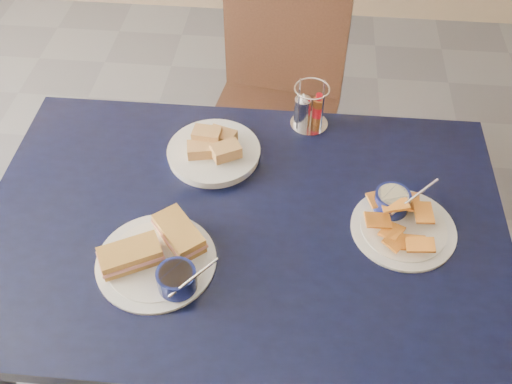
# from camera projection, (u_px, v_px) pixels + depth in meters

# --- Properties ---
(dining_table) EXTENTS (1.33, 0.89, 0.75)m
(dining_table) POSITION_uv_depth(u_px,v_px,m) (243.00, 236.00, 1.47)
(dining_table) COLOR black
(dining_table) RESTS_ON ground
(chair_far) EXTENTS (0.51, 0.49, 0.95)m
(chair_far) POSITION_uv_depth(u_px,v_px,m) (274.00, 90.00, 2.11)
(chair_far) COLOR black
(chair_far) RESTS_ON ground
(sandwich_plate) EXTENTS (0.31, 0.29, 0.12)m
(sandwich_plate) POSITION_uv_depth(u_px,v_px,m) (159.00, 256.00, 1.33)
(sandwich_plate) COLOR white
(sandwich_plate) RESTS_ON dining_table
(plantain_plate) EXTENTS (0.26, 0.26, 0.12)m
(plantain_plate) POSITION_uv_depth(u_px,v_px,m) (399.00, 218.00, 1.41)
(plantain_plate) COLOR white
(plantain_plate) RESTS_ON dining_table
(bread_basket) EXTENTS (0.25, 0.25, 0.07)m
(bread_basket) POSITION_uv_depth(u_px,v_px,m) (214.00, 150.00, 1.57)
(bread_basket) COLOR white
(bread_basket) RESTS_ON dining_table
(condiment_caddy) EXTENTS (0.11, 0.11, 0.14)m
(condiment_caddy) POSITION_uv_depth(u_px,v_px,m) (308.00, 109.00, 1.64)
(condiment_caddy) COLOR silver
(condiment_caddy) RESTS_ON dining_table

